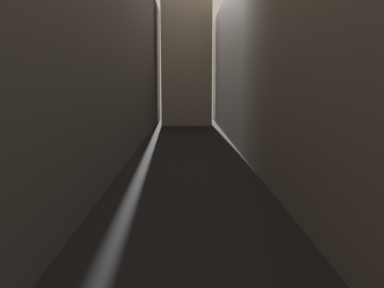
# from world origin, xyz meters

# --- Properties ---
(ground_plane) EXTENTS (264.00, 264.00, 0.00)m
(ground_plane) POSITION_xyz_m (0.00, 48.00, 0.00)
(ground_plane) COLOR black
(building_block_left) EXTENTS (14.11, 108.00, 22.10)m
(building_block_left) POSITION_xyz_m (-12.55, 50.00, 11.05)
(building_block_left) COLOR slate
(building_block_left) RESTS_ON ground
(building_block_right) EXTENTS (13.49, 108.00, 19.75)m
(building_block_right) POSITION_xyz_m (12.24, 50.00, 9.87)
(building_block_right) COLOR gray
(building_block_right) RESTS_ON ground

